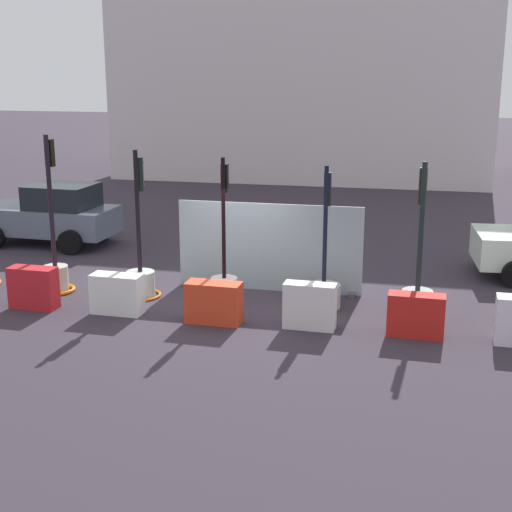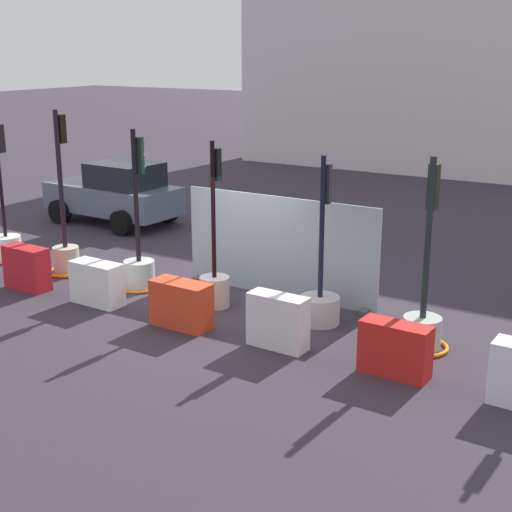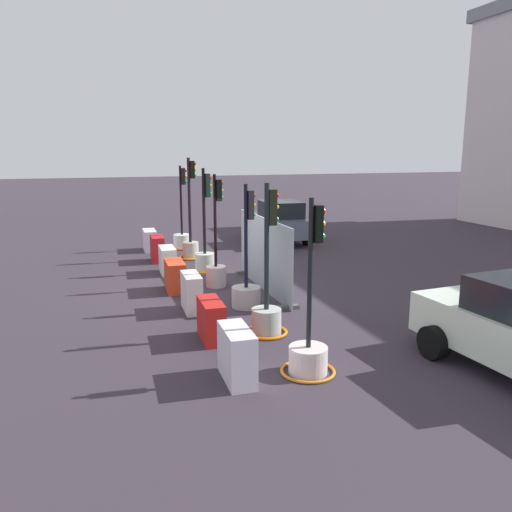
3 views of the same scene
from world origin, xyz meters
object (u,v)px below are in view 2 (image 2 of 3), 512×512
object	(u,v)px
traffic_light_0	(6,240)
traffic_light_2	(139,262)
traffic_light_5	(423,318)
car_grey_saloon	(116,193)
construction_barrier_4	(278,321)
construction_barrier_1	(27,268)
traffic_light_3	(215,277)
construction_barrier_2	(97,283)
construction_barrier_5	(395,349)
construction_barrier_3	(181,304)
traffic_light_4	(320,297)
traffic_light_1	(66,246)

from	to	relation	value
traffic_light_0	traffic_light_2	world-z (taller)	traffic_light_2
traffic_light_0	traffic_light_5	xyz separation A→B (m)	(9.99, 0.02, 0.05)
traffic_light_0	traffic_light_5	bearing A→B (deg)	0.12
traffic_light_5	car_grey_saloon	bearing A→B (deg)	158.38
construction_barrier_4	construction_barrier_1	bearing A→B (deg)	-179.47
construction_barrier_1	traffic_light_2	bearing A→B (deg)	33.56
traffic_light_3	construction_barrier_1	distance (m)	4.03
traffic_light_0	construction_barrier_2	size ratio (longest dim) A/B	2.99
traffic_light_5	construction_barrier_4	xyz separation A→B (m)	(-2.04, -1.20, -0.07)
construction_barrier_5	car_grey_saloon	distance (m)	11.52
construction_barrier_1	construction_barrier_5	size ratio (longest dim) A/B	0.95
construction_barrier_1	construction_barrier_5	world-z (taller)	construction_barrier_1
traffic_light_2	construction_barrier_2	world-z (taller)	traffic_light_2
traffic_light_3	construction_barrier_3	bearing A→B (deg)	-85.17
traffic_light_3	car_grey_saloon	world-z (taller)	traffic_light_3
construction_barrier_5	construction_barrier_3	bearing A→B (deg)	-178.61
construction_barrier_3	construction_barrier_5	world-z (taller)	same
traffic_light_4	construction_barrier_4	distance (m)	1.35
traffic_light_0	construction_barrier_3	world-z (taller)	traffic_light_0
traffic_light_5	construction_barrier_3	distance (m)	4.16
construction_barrier_1	traffic_light_1	bearing A→B (deg)	95.01
car_grey_saloon	traffic_light_5	bearing A→B (deg)	-21.62
construction_barrier_2	car_grey_saloon	size ratio (longest dim) A/B	0.27
traffic_light_1	traffic_light_2	world-z (taller)	traffic_light_1
construction_barrier_2	traffic_light_2	bearing A→B (deg)	87.55
traffic_light_4	construction_barrier_2	distance (m)	4.33
construction_barrier_5	construction_barrier_1	bearing A→B (deg)	-179.56
traffic_light_2	construction_barrier_1	distance (m)	2.29
traffic_light_3	construction_barrier_5	distance (m)	4.19
traffic_light_1	car_grey_saloon	world-z (taller)	traffic_light_1
construction_barrier_2	traffic_light_3	bearing A→B (deg)	28.23
traffic_light_1	traffic_light_4	world-z (taller)	traffic_light_1
traffic_light_3	car_grey_saloon	distance (m)	7.48
construction_barrier_1	construction_barrier_4	xyz separation A→B (m)	(5.87, 0.05, 0.01)
traffic_light_0	construction_barrier_1	world-z (taller)	traffic_light_0
construction_barrier_3	construction_barrier_5	distance (m)	3.94
traffic_light_4	construction_barrier_2	xyz separation A→B (m)	(-4.12, -1.32, -0.07)
construction_barrier_3	construction_barrier_4	xyz separation A→B (m)	(1.91, 0.09, 0.04)
traffic_light_2	construction_barrier_2	xyz separation A→B (m)	(-0.05, -1.19, -0.12)
traffic_light_2	construction_barrier_4	size ratio (longest dim) A/B	3.18
traffic_light_1	construction_barrier_2	distance (m)	2.27
traffic_light_2	construction_barrier_3	xyz separation A→B (m)	(2.05, -1.30, -0.12)
construction_barrier_1	car_grey_saloon	bearing A→B (deg)	113.80
traffic_light_4	traffic_light_5	bearing A→B (deg)	-4.24
traffic_light_1	traffic_light_4	size ratio (longest dim) A/B	1.17
traffic_light_3	construction_barrier_2	world-z (taller)	traffic_light_3
traffic_light_1	construction_barrier_4	distance (m)	6.09
construction_barrier_5	car_grey_saloon	world-z (taller)	car_grey_saloon
traffic_light_1	traffic_light_3	bearing A→B (deg)	-0.58
construction_barrier_2	construction_barrier_4	world-z (taller)	construction_barrier_4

